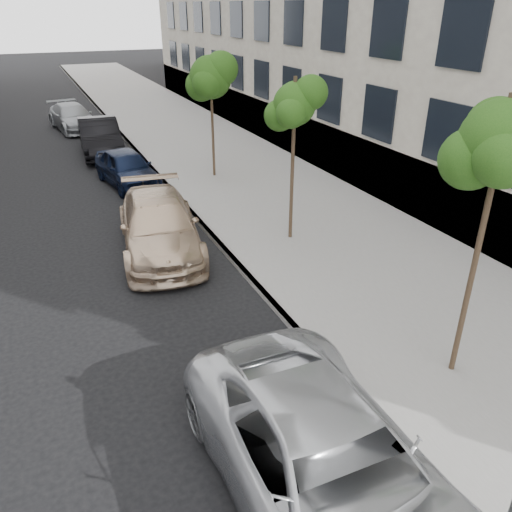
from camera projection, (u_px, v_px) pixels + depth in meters
ground at (353, 500)px, 7.02m from camera, size 160.00×160.00×0.00m
sidewalk at (175, 127)px, 28.10m from camera, size 6.40×72.00×0.14m
curb at (119, 132)px, 26.96m from camera, size 0.15×72.00×0.14m
tree_near at (503, 142)px, 7.44m from camera, size 1.64×1.44×5.08m
tree_mid at (295, 105)px, 12.95m from camera, size 1.52×1.32×4.52m
tree_far at (211, 77)px, 18.27m from camera, size 1.85×1.65×4.63m
minivan at (329, 469)px, 6.55m from camera, size 2.67×5.65×1.56m
suv at (159, 226)px, 13.84m from camera, size 2.85×5.40×1.49m
sedan_blue at (127, 168)px, 18.95m from camera, size 2.18×4.17×1.36m
sedan_black at (100, 137)px, 22.89m from camera, size 1.98×4.95×1.60m
sedan_rear at (73, 117)px, 27.47m from camera, size 2.59×4.94×1.37m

